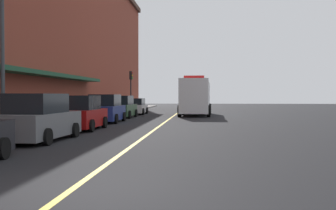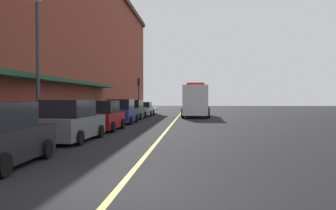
{
  "view_description": "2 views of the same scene",
  "coord_description": "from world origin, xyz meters",
  "views": [
    {
      "loc": [
        2.55,
        -7.79,
        1.85
      ],
      "look_at": [
        0.52,
        16.38,
        1.26
      ],
      "focal_mm": 44.23,
      "sensor_mm": 36.0,
      "label": 1
    },
    {
      "loc": [
        1.66,
        -7.78,
        2.01
      ],
      "look_at": [
        -0.59,
        23.39,
        1.37
      ],
      "focal_mm": 38.2,
      "sensor_mm": 36.0,
      "label": 2
    }
  ],
  "objects": [
    {
      "name": "parked_car_1",
      "position": [
        -4.01,
        8.31,
        0.88
      ],
      "size": [
        2.22,
        4.86,
        1.91
      ],
      "rotation": [
        0.0,
        0.0,
        1.54
      ],
      "color": "#595B60",
      "rests_on": "ground"
    },
    {
      "name": "sidewalk_left",
      "position": [
        -6.2,
        25.0,
        0.07
      ],
      "size": [
        2.4,
        70.0,
        0.15
      ],
      "primitive_type": "cube",
      "color": "gray",
      "rests_on": "ground"
    },
    {
      "name": "ground_plane",
      "position": [
        0.0,
        25.0,
        0.0
      ],
      "size": [
        112.0,
        112.0,
        0.0
      ],
      "primitive_type": "plane",
      "color": "black"
    },
    {
      "name": "parked_car_4",
      "position": [
        -4.02,
        25.36,
        0.84
      ],
      "size": [
        2.12,
        4.31,
        1.8
      ],
      "rotation": [
        0.0,
        0.0,
        1.54
      ],
      "color": "#2D5133",
      "rests_on": "ground"
    },
    {
      "name": "box_truck",
      "position": [
        1.93,
        30.14,
        1.66
      ],
      "size": [
        2.96,
        8.94,
        3.47
      ],
      "rotation": [
        0.0,
        0.0,
        -1.6
      ],
      "color": "silver",
      "rests_on": "ground"
    },
    {
      "name": "parked_car_2",
      "position": [
        -3.92,
        13.65,
        0.85
      ],
      "size": [
        2.19,
        4.2,
        1.83
      ],
      "rotation": [
        0.0,
        0.0,
        1.55
      ],
      "color": "maroon",
      "rests_on": "ground"
    },
    {
      "name": "traffic_light_near",
      "position": [
        -5.29,
        37.04,
        3.16
      ],
      "size": [
        0.38,
        0.36,
        4.3
      ],
      "color": "#232326",
      "rests_on": "sidewalk_left"
    },
    {
      "name": "lane_center_stripe",
      "position": [
        0.0,
        25.0,
        0.0
      ],
      "size": [
        0.16,
        70.0,
        0.01
      ],
      "primitive_type": "cube",
      "color": "gold",
      "rests_on": "ground"
    },
    {
      "name": "street_lamp_left",
      "position": [
        -5.95,
        9.19,
        4.4
      ],
      "size": [
        0.44,
        0.44,
        6.94
      ],
      "color": "#33383D",
      "rests_on": "sidewalk_left"
    },
    {
      "name": "brick_building_left",
      "position": [
        -12.21,
        23.99,
        7.61
      ],
      "size": [
        10.79,
        64.0,
        15.2
      ],
      "color": "brown",
      "rests_on": "ground"
    },
    {
      "name": "parked_car_3",
      "position": [
        -3.96,
        19.61,
        0.88
      ],
      "size": [
        2.14,
        4.24,
        1.89
      ],
      "rotation": [
        0.0,
        0.0,
        1.57
      ],
      "color": "navy",
      "rests_on": "ground"
    },
    {
      "name": "parked_car_5",
      "position": [
        -3.9,
        31.35,
        0.73
      ],
      "size": [
        2.13,
        4.45,
        1.54
      ],
      "rotation": [
        0.0,
        0.0,
        1.58
      ],
      "color": "silver",
      "rests_on": "ground"
    },
    {
      "name": "parking_meter_1",
      "position": [
        -5.35,
        26.61,
        1.06
      ],
      "size": [
        0.14,
        0.18,
        1.33
      ],
      "color": "#4C4C51",
      "rests_on": "sidewalk_left"
    }
  ]
}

